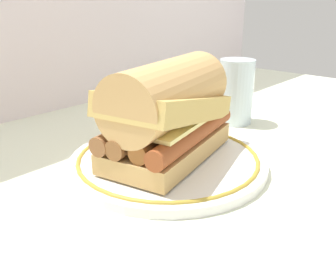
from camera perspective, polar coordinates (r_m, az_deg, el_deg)
name	(u,v)px	position (r m, az deg, el deg)	size (l,w,h in m)	color
ground_plane	(163,160)	(0.52, -0.75, -4.03)	(1.50, 1.50, 0.00)	silver
plate	(168,160)	(0.50, 0.00, -4.00)	(0.27, 0.27, 0.01)	white
sausage_sandwich	(168,111)	(0.47, 0.00, 3.71)	(0.22, 0.14, 0.13)	tan
drinking_glass	(236,95)	(0.67, 10.64, 6.08)	(0.06, 0.06, 0.12)	silver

